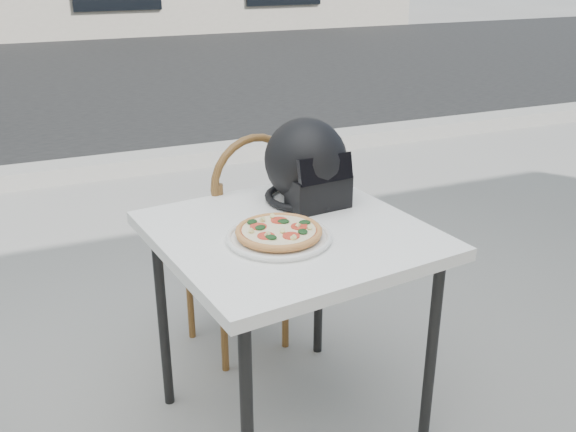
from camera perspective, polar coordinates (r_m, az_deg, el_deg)
name	(u,v)px	position (r m, az deg, el deg)	size (l,w,h in m)	color
street_asphalt	(36,82)	(8.76, -21.52, 11.01)	(30.00, 8.00, 0.00)	black
curb	(63,172)	(4.85, -19.39, 3.72)	(30.00, 0.25, 0.12)	gray
cafe_table_main	(290,249)	(1.97, 0.20, -2.92)	(0.87, 0.87, 0.74)	white
plate	(279,237)	(1.87, -0.82, -1.92)	(0.40, 0.40, 0.02)	white
pizza	(279,231)	(1.86, -0.82, -1.34)	(0.32, 0.32, 0.03)	#D38F4D
helmet	(307,166)	(2.13, 1.70, 4.51)	(0.30, 0.31, 0.28)	black
cafe_chair_main	(243,234)	(2.45, -4.00, -1.62)	(0.42, 0.42, 0.93)	brown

